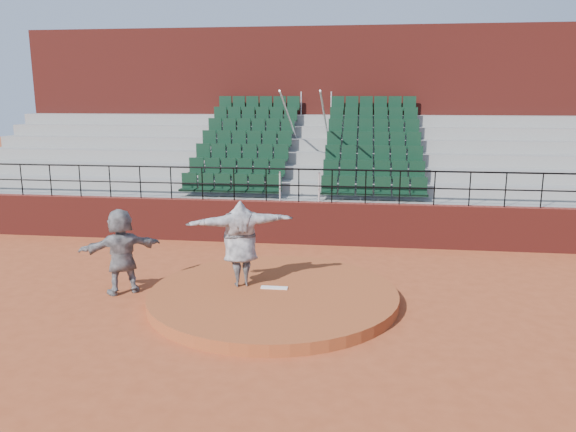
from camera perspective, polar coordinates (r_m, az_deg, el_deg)
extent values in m
plane|color=#A04624|center=(12.60, -1.50, -8.65)|extent=(90.00, 90.00, 0.00)
cylinder|color=#9C4823|center=(12.56, -1.50, -8.12)|extent=(5.50, 5.50, 0.25)
cube|color=white|center=(12.65, -1.40, -7.29)|extent=(0.60, 0.15, 0.03)
cube|color=maroon|center=(17.16, 1.09, -0.69)|extent=(24.00, 0.30, 1.30)
cylinder|color=black|center=(16.87, 1.11, 4.78)|extent=(24.00, 0.05, 0.05)
cylinder|color=black|center=(16.94, 1.11, 3.11)|extent=(24.00, 0.04, 0.04)
cylinder|color=black|center=(20.04, -25.45, 3.34)|extent=(0.04, 0.04, 1.00)
cylinder|color=black|center=(19.52, -22.98, 3.35)|extent=(0.04, 0.04, 1.00)
cylinder|color=black|center=(19.03, -20.37, 3.35)|extent=(0.04, 0.04, 1.00)
cylinder|color=black|center=(18.59, -17.64, 3.35)|extent=(0.04, 0.04, 1.00)
cylinder|color=black|center=(18.18, -14.78, 3.33)|extent=(0.04, 0.04, 1.00)
cylinder|color=black|center=(17.83, -11.80, 3.31)|extent=(0.04, 0.04, 1.00)
cylinder|color=black|center=(17.53, -8.70, 3.27)|extent=(0.04, 0.04, 1.00)
cylinder|color=black|center=(17.28, -5.51, 3.23)|extent=(0.04, 0.04, 1.00)
cylinder|color=black|center=(17.08, -2.24, 3.17)|extent=(0.04, 0.04, 1.00)
cylinder|color=black|center=(16.94, 1.11, 3.11)|extent=(0.04, 0.04, 1.00)
cylinder|color=black|center=(16.86, 4.49, 3.03)|extent=(0.04, 0.04, 1.00)
cylinder|color=black|center=(16.84, 7.89, 2.94)|extent=(0.04, 0.04, 1.00)
cylinder|color=black|center=(16.88, 11.29, 2.83)|extent=(0.04, 0.04, 1.00)
cylinder|color=black|center=(16.98, 14.66, 2.72)|extent=(0.04, 0.04, 1.00)
cylinder|color=black|center=(17.13, 17.98, 2.61)|extent=(0.04, 0.04, 1.00)
cylinder|color=black|center=(17.34, 21.23, 2.48)|extent=(0.04, 0.04, 1.00)
cylinder|color=black|center=(17.61, 24.39, 2.36)|extent=(0.04, 0.04, 1.00)
cube|color=gray|center=(17.72, 1.30, -0.27)|extent=(24.00, 0.85, 1.30)
cube|color=black|center=(17.92, -5.86, 3.09)|extent=(3.30, 0.48, 0.72)
cube|color=black|center=(17.45, 8.69, 2.77)|extent=(3.30, 0.48, 0.72)
cube|color=gray|center=(18.51, 1.59, 0.90)|extent=(24.00, 0.85, 1.70)
cube|color=black|center=(18.68, -5.29, 4.72)|extent=(3.30, 0.48, 0.72)
cube|color=black|center=(18.23, 8.69, 4.44)|extent=(3.30, 0.48, 0.72)
cube|color=gray|center=(19.30, 1.85, 1.97)|extent=(24.00, 0.85, 2.10)
cube|color=black|center=(19.46, -4.76, 6.22)|extent=(3.30, 0.48, 0.72)
cube|color=black|center=(19.02, 8.68, 5.98)|extent=(3.30, 0.48, 0.72)
cube|color=gray|center=(20.10, 2.10, 2.96)|extent=(24.00, 0.85, 2.50)
cube|color=black|center=(20.25, -4.27, 7.60)|extent=(3.30, 0.48, 0.72)
cube|color=black|center=(19.83, 8.68, 7.40)|extent=(3.30, 0.48, 0.72)
cube|color=gray|center=(20.91, 2.32, 3.88)|extent=(24.00, 0.85, 2.90)
cube|color=black|center=(21.05, -3.82, 8.87)|extent=(3.30, 0.48, 0.72)
cube|color=black|center=(20.65, 8.67, 8.70)|extent=(3.30, 0.48, 0.72)
cube|color=gray|center=(21.72, 2.53, 4.73)|extent=(24.00, 0.85, 3.30)
cube|color=black|center=(21.86, -3.39, 10.06)|extent=(3.30, 0.48, 0.72)
cube|color=black|center=(21.48, 8.67, 9.90)|extent=(3.30, 0.48, 0.72)
cube|color=gray|center=(22.53, 2.73, 5.51)|extent=(24.00, 0.85, 3.70)
cube|color=black|center=(22.69, -2.99, 11.15)|extent=(3.30, 0.48, 0.72)
cube|color=black|center=(22.32, 8.66, 11.01)|extent=(3.30, 0.48, 0.72)
cylinder|color=silver|center=(19.93, 0.41, 9.11)|extent=(0.06, 5.97, 2.46)
cylinder|color=silver|center=(19.82, 3.89, 9.07)|extent=(0.06, 5.97, 2.46)
cube|color=maroon|center=(24.31, 3.16, 10.02)|extent=(24.00, 3.00, 7.10)
imported|color=black|center=(12.63, -4.87, -2.80)|extent=(2.46, 1.54, 1.95)
imported|color=black|center=(13.37, -16.56, -3.44)|extent=(1.87, 1.51, 1.99)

